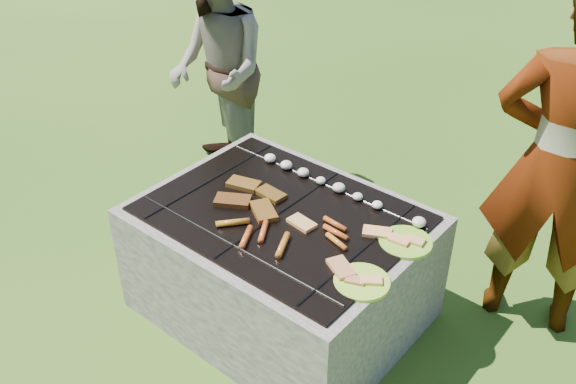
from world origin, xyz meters
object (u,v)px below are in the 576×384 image
(plate_near, at_px, (362,282))
(bystander, at_px, (217,71))
(cook, at_px, (561,165))
(plate_far, at_px, (406,242))
(fire_pit, at_px, (282,267))

(plate_near, bearing_deg, bystander, 152.23)
(plate_near, xyz_separation_m, cook, (0.40, 0.93, 0.27))
(plate_far, bearing_deg, bystander, 161.79)
(fire_pit, distance_m, bystander, 1.45)
(plate_far, relative_size, plate_near, 0.99)
(plate_far, bearing_deg, cook, 56.22)
(bystander, bearing_deg, cook, 33.70)
(fire_pit, xyz_separation_m, plate_far, (0.56, 0.18, 0.33))
(cook, bearing_deg, fire_pit, 20.81)
(plate_near, relative_size, cook, 0.17)
(plate_far, relative_size, bystander, 0.19)
(fire_pit, relative_size, bystander, 0.85)
(cook, xyz_separation_m, bystander, (-2.11, -0.03, -0.11))
(cook, distance_m, bystander, 2.11)
(fire_pit, bearing_deg, cook, 38.97)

